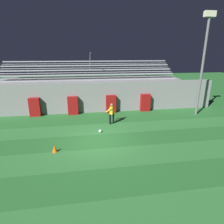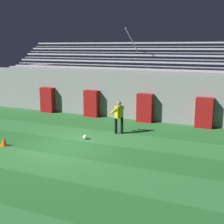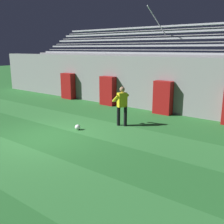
% 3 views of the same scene
% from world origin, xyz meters
% --- Properties ---
extents(ground_plane, '(80.00, 80.00, 0.00)m').
position_xyz_m(ground_plane, '(0.00, 0.00, 0.00)').
color(ground_plane, '#286B2D').
extents(turf_stripe_near, '(28.00, 2.03, 0.01)m').
position_xyz_m(turf_stripe_near, '(0.00, -6.00, 0.00)').
color(turf_stripe_near, '#337A38').
rests_on(turf_stripe_near, ground).
extents(turf_stripe_mid, '(28.00, 2.03, 0.01)m').
position_xyz_m(turf_stripe_mid, '(0.00, -1.95, 0.00)').
color(turf_stripe_mid, '#337A38').
rests_on(turf_stripe_mid, ground).
extents(turf_stripe_far, '(28.00, 2.03, 0.01)m').
position_xyz_m(turf_stripe_far, '(0.00, 2.10, 0.00)').
color(turf_stripe_far, '#337A38').
rests_on(turf_stripe_far, ground).
extents(back_wall, '(24.00, 0.60, 2.80)m').
position_xyz_m(back_wall, '(0.00, 6.50, 1.40)').
color(back_wall, gray).
rests_on(back_wall, ground).
extents(padding_pillar_gate_left, '(0.91, 0.44, 1.65)m').
position_xyz_m(padding_pillar_gate_left, '(-1.75, 5.95, 0.82)').
color(padding_pillar_gate_left, maroon).
rests_on(padding_pillar_gate_left, ground).
extents(padding_pillar_gate_right, '(0.91, 0.44, 1.65)m').
position_xyz_m(padding_pillar_gate_right, '(1.75, 5.95, 0.82)').
color(padding_pillar_gate_right, maroon).
rests_on(padding_pillar_gate_right, ground).
extents(padding_pillar_far_left, '(0.91, 0.44, 1.65)m').
position_xyz_m(padding_pillar_far_left, '(-5.05, 5.95, 0.82)').
color(padding_pillar_far_left, maroon).
rests_on(padding_pillar_far_left, ground).
extents(padding_pillar_far_right, '(0.91, 0.44, 1.65)m').
position_xyz_m(padding_pillar_far_right, '(5.08, 5.95, 0.82)').
color(padding_pillar_far_right, maroon).
rests_on(padding_pillar_far_right, ground).
extents(bleacher_stand, '(18.00, 4.05, 5.43)m').
position_xyz_m(bleacher_stand, '(0.00, 8.84, 1.50)').
color(bleacher_stand, gray).
rests_on(bleacher_stand, ground).
extents(floodlight_pole, '(0.90, 0.36, 8.53)m').
position_xyz_m(floodlight_pole, '(9.33, 4.14, 5.35)').
color(floodlight_pole, slate).
rests_on(floodlight_pole, ground).
extents(goalkeeper, '(0.70, 0.72, 1.67)m').
position_xyz_m(goalkeeper, '(1.34, 3.00, 0.95)').
color(goalkeeper, black).
rests_on(goalkeeper, ground).
extents(soccer_ball, '(0.22, 0.22, 0.22)m').
position_xyz_m(soccer_ball, '(0.28, 1.43, 0.11)').
color(soccer_ball, white).
rests_on(soccer_ball, ground).
extents(traffic_cone, '(0.30, 0.30, 0.42)m').
position_xyz_m(traffic_cone, '(-2.52, -0.91, 0.21)').
color(traffic_cone, orange).
rests_on(traffic_cone, ground).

